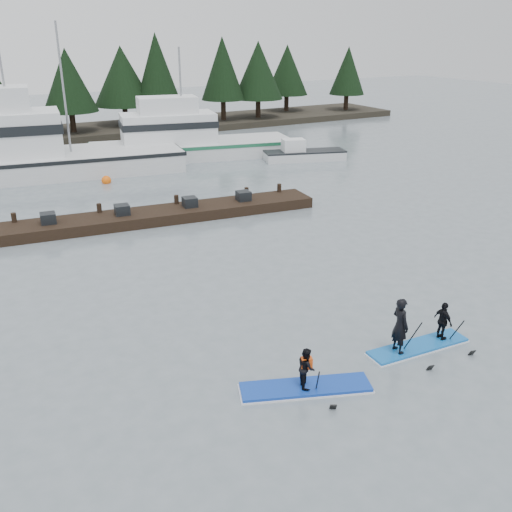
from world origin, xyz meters
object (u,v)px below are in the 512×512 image
fishing_boat_medium (188,149)px  paddleboard_duo (417,331)px  fishing_boat_large (23,164)px  paddleboard_solo (306,379)px  floating_dock (162,215)px

fishing_boat_medium → paddleboard_duo: 29.73m
fishing_boat_large → paddleboard_solo: bearing=-76.1°
paddleboard_duo → floating_dock: bearing=101.9°
fishing_boat_medium → paddleboard_duo: (-4.73, -29.35, 0.01)m
paddleboard_solo → paddleboard_duo: size_ratio=1.07×
fishing_boat_medium → floating_dock: size_ratio=0.96×
fishing_boat_large → paddleboard_solo: size_ratio=5.49×
fishing_boat_medium → floating_dock: (-7.07, -13.52, -0.37)m
floating_dock → paddleboard_solo: paddleboard_solo is taller
fishing_boat_large → paddleboard_duo: 29.90m
floating_dock → fishing_boat_medium: bearing=68.6°
fishing_boat_medium → paddleboard_solo: 30.79m
floating_dock → fishing_boat_large: bearing=116.2°
fishing_boat_medium → floating_dock: bearing=-106.1°
fishing_boat_large → fishing_boat_medium: size_ratio=1.28×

